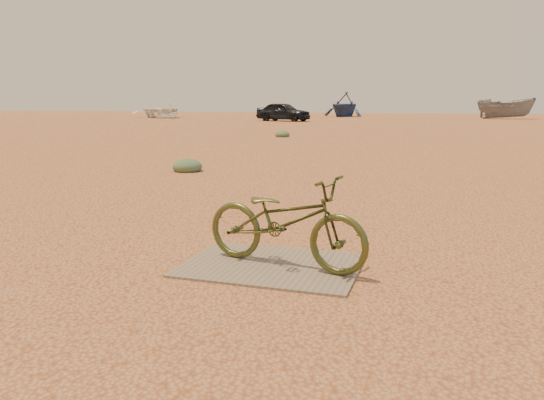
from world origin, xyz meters
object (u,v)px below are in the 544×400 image
(plywood_board, at_px, (272,265))
(boat_mid_right, at_px, (506,108))
(car, at_px, (283,112))
(boat_near_left, at_px, (161,110))
(bicycle, at_px, (285,221))
(boat_far_left, at_px, (344,104))

(plywood_board, relative_size, boat_mid_right, 0.36)
(car, bearing_deg, boat_near_left, 84.65)
(car, relative_size, boat_mid_right, 0.91)
(plywood_board, height_order, bicycle, bicycle)
(bicycle, relative_size, boat_near_left, 0.27)
(boat_far_left, bearing_deg, plywood_board, -61.86)
(bicycle, xyz_separation_m, boat_mid_right, (6.05, 43.16, 0.41))
(plywood_board, distance_m, boat_mid_right, 43.60)
(boat_far_left, bearing_deg, bicycle, -61.70)
(plywood_board, xyz_separation_m, boat_near_left, (-22.25, 37.26, 0.61))
(bicycle, xyz_separation_m, boat_far_left, (-7.55, 44.98, 0.71))
(boat_near_left, distance_m, boat_far_left, 16.71)
(car, bearing_deg, boat_far_left, 1.77)
(bicycle, bearing_deg, plywood_board, 98.10)
(boat_near_left, relative_size, boat_far_left, 1.37)
(car, bearing_deg, plywood_board, -150.46)
(plywood_board, relative_size, bicycle, 1.00)
(car, xyz_separation_m, boat_far_left, (2.37, 11.86, 0.47))
(plywood_board, height_order, car, car)
(car, distance_m, boat_near_left, 13.12)
(plywood_board, bearing_deg, car, 106.47)
(car, height_order, boat_mid_right, boat_mid_right)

